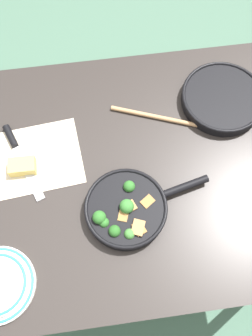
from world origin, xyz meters
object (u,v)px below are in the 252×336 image
skillet_broccoli (127,209)px  cheese_block (22,166)px  wooden_spoon (181,122)px  skillet_eggs (223,98)px  grater_knife (18,151)px

skillet_broccoli → cheese_block: skillet_broccoli is taller
wooden_spoon → cheese_block: (0.54, 0.10, 0.01)m
skillet_eggs → cheese_block: 0.72m
skillet_eggs → cheese_block: bearing=-176.6°
skillet_eggs → skillet_broccoli: bearing=-147.4°
grater_knife → skillet_eggs: bearing=77.1°
skillet_broccoli → grater_knife: skillet_broccoli is taller
skillet_eggs → grater_knife: size_ratio=1.40×
wooden_spoon → grater_knife: 0.56m
wooden_spoon → grater_knife: bearing=-155.1°
wooden_spoon → cheese_block: cheese_block is taller
skillet_eggs → cheese_block: (0.70, 0.16, -0.00)m
skillet_eggs → grater_knife: bearing=178.3°
skillet_broccoli → cheese_block: size_ratio=4.61×
wooden_spoon → grater_knife: grater_knife is taller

